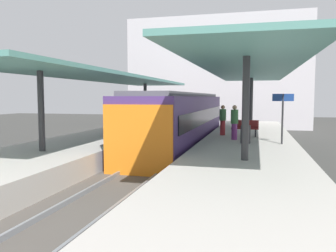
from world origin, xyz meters
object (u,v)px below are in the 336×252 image
passenger_near_bench (223,120)px  passenger_mid_platform (234,122)px  platform_sign (283,107)px  litter_bin (245,134)px  commuter_train (182,120)px  platform_bench (245,128)px

passenger_near_bench → passenger_mid_platform: 2.03m
platform_sign → passenger_near_bench: platform_sign is taller
litter_bin → passenger_mid_platform: size_ratio=0.48×
litter_bin → passenger_near_bench: bearing=112.9°
passenger_near_bench → platform_sign: bearing=-45.8°
commuter_train → passenger_near_bench: size_ratio=9.51×
platform_bench → platform_sign: size_ratio=0.63×
commuter_train → passenger_mid_platform: size_ratio=9.26×
passenger_near_bench → commuter_train: bearing=164.5°
platform_bench → passenger_mid_platform: bearing=-106.7°
platform_bench → litter_bin: 2.73m
platform_bench → litter_bin: platform_bench is taller
platform_bench → passenger_mid_platform: 1.65m
litter_bin → passenger_mid_platform: (-0.57, 1.20, 0.47)m
platform_sign → platform_bench: bearing=122.9°
passenger_near_bench → passenger_mid_platform: size_ratio=0.97×
platform_bench → platform_sign: 3.30m
platform_sign → passenger_near_bench: (-2.87, 2.96, -0.78)m
platform_bench → platform_sign: (1.68, -2.59, 1.16)m
commuter_train → platform_bench: commuter_train is taller
litter_bin → platform_sign: bearing=4.8°
platform_bench → passenger_near_bench: bearing=163.1°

